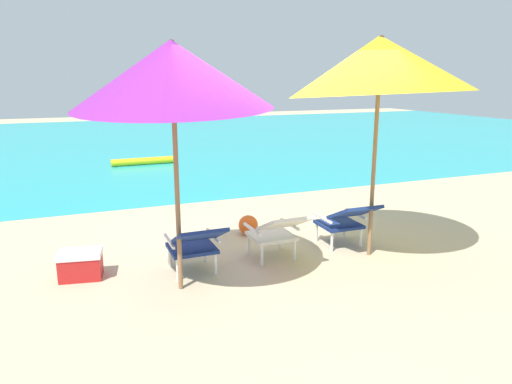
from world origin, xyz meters
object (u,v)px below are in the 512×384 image
object	(u,v)px
beach_umbrella_left	(172,75)
beach_ball	(248,225)
lounge_chair_right	(346,219)
lounge_chair_left	(196,243)
cooler_box	(81,265)
beach_umbrella_right	(380,65)
lounge_chair_center	(277,230)
swim_buoy	(143,161)

from	to	relation	value
beach_umbrella_left	beach_ball	bearing A→B (deg)	46.99
lounge_chair_right	lounge_chair_left	bearing A→B (deg)	-175.65
lounge_chair_right	cooler_box	world-z (taller)	lounge_chair_right
beach_umbrella_right	lounge_chair_right	bearing A→B (deg)	116.72
lounge_chair_center	beach_umbrella_right	bearing A→B (deg)	-10.17
beach_umbrella_left	beach_umbrella_right	size ratio (longest dim) A/B	0.98
beach_umbrella_left	cooler_box	bearing A→B (deg)	144.95
lounge_chair_center	beach_umbrella_left	bearing A→B (deg)	-166.55
lounge_chair_right	swim_buoy	bearing A→B (deg)	101.71
swim_buoy	beach_umbrella_right	size ratio (longest dim) A/B	0.57
swim_buoy	beach_umbrella_left	xyz separation A→B (m)	(-0.80, -7.64, 2.13)
lounge_chair_right	beach_ball	bearing A→B (deg)	134.37
lounge_chair_right	beach_ball	xyz separation A→B (m)	(-0.98, 1.01, -0.26)
lounge_chair_center	beach_umbrella_left	size ratio (longest dim) A/B	0.32
lounge_chair_right	beach_umbrella_right	bearing A→B (deg)	-63.28
cooler_box	beach_umbrella_left	bearing A→B (deg)	-35.05
swim_buoy	beach_ball	xyz separation A→B (m)	(0.52, -6.23, 0.04)
swim_buoy	beach_ball	size ratio (longest dim) A/B	5.65
beach_umbrella_left	beach_ball	distance (m)	2.84
lounge_chair_left	beach_umbrella_left	size ratio (longest dim) A/B	0.32
lounge_chair_right	beach_umbrella_left	size ratio (longest dim) A/B	0.32
lounge_chair_center	beach_umbrella_left	world-z (taller)	beach_umbrella_left
beach_ball	beach_umbrella_right	bearing A→B (deg)	-49.13
lounge_chair_center	cooler_box	world-z (taller)	lounge_chair_center
lounge_chair_left	cooler_box	distance (m)	1.31
lounge_chair_left	beach_umbrella_left	world-z (taller)	beach_umbrella_left
beach_umbrella_left	lounge_chair_center	bearing A→B (deg)	13.45
beach_umbrella_left	lounge_chair_right	bearing A→B (deg)	9.97
lounge_chair_center	cooler_box	size ratio (longest dim) A/B	1.70
lounge_chair_left	beach_umbrella_right	xyz separation A→B (m)	(2.22, -0.16, 1.93)
beach_umbrella_left	cooler_box	xyz separation A→B (m)	(-0.98, 0.69, -2.07)
swim_buoy	lounge_chair_right	world-z (taller)	lounge_chair_right
beach_umbrella_left	swim_buoy	bearing A→B (deg)	84.02
lounge_chair_left	beach_ball	xyz separation A→B (m)	(1.08, 1.16, -0.26)
lounge_chair_left	beach_ball	distance (m)	1.61
lounge_chair_left	beach_umbrella_left	bearing A→B (deg)	-133.87
lounge_chair_center	beach_umbrella_right	xyz separation A→B (m)	(1.19, -0.21, 1.93)
cooler_box	beach_umbrella_right	bearing A→B (deg)	-9.82
swim_buoy	lounge_chair_center	world-z (taller)	lounge_chair_center
swim_buoy	cooler_box	size ratio (longest dim) A/B	3.08
beach_umbrella_left	beach_umbrella_right	distance (m)	2.46
swim_buoy	beach_umbrella_left	distance (m)	7.97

